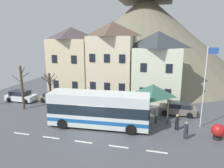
{
  "coord_description": "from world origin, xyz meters",
  "views": [
    {
      "loc": [
        6.28,
        -16.71,
        8.51
      ],
      "look_at": [
        0.83,
        4.08,
        3.62
      ],
      "focal_mm": 33.08,
      "sensor_mm": 36.0,
      "label": 1
    }
  ],
  "objects_px": {
    "townhouse_01": "(113,60)",
    "townhouse_02": "(157,66)",
    "harbour_buoy": "(218,131)",
    "townhouse_00": "(72,61)",
    "pedestrian_01": "(138,115)",
    "transit_bus": "(99,110)",
    "bus_shelter": "(153,90)",
    "parked_car_01": "(21,96)",
    "bare_tree_02": "(50,91)",
    "parked_car_00": "(178,108)",
    "hilltop_castle": "(145,35)",
    "pedestrian_00": "(156,115)",
    "public_bench": "(137,106)",
    "bare_tree_01": "(22,87)",
    "parked_car_02": "(55,97)",
    "flagpole": "(205,82)",
    "pedestrian_03": "(186,130)",
    "pedestrian_02": "(177,122)"
  },
  "relations": [
    {
      "from": "pedestrian_03",
      "to": "pedestrian_00",
      "type": "bearing_deg",
      "value": 133.84
    },
    {
      "from": "townhouse_02",
      "to": "parked_car_01",
      "type": "xyz_separation_m",
      "value": [
        -17.7,
        -5.66,
        -3.96
      ]
    },
    {
      "from": "pedestrian_03",
      "to": "bare_tree_01",
      "type": "xyz_separation_m",
      "value": [
        -18.42,
        3.1,
        1.93
      ]
    },
    {
      "from": "townhouse_02",
      "to": "transit_bus",
      "type": "distance_m",
      "value": 12.25
    },
    {
      "from": "pedestrian_00",
      "to": "public_bench",
      "type": "xyz_separation_m",
      "value": [
        -2.43,
        3.59,
        -0.36
      ]
    },
    {
      "from": "townhouse_02",
      "to": "harbour_buoy",
      "type": "distance_m",
      "value": 12.78
    },
    {
      "from": "bus_shelter",
      "to": "parked_car_00",
      "type": "distance_m",
      "value": 3.9
    },
    {
      "from": "townhouse_02",
      "to": "public_bench",
      "type": "xyz_separation_m",
      "value": [
        -1.96,
        -5.03,
        -4.19
      ]
    },
    {
      "from": "bus_shelter",
      "to": "parked_car_01",
      "type": "height_order",
      "value": "bus_shelter"
    },
    {
      "from": "transit_bus",
      "to": "parked_car_00",
      "type": "xyz_separation_m",
      "value": [
        7.56,
        5.39,
        -1.03
      ]
    },
    {
      "from": "bare_tree_01",
      "to": "townhouse_00",
      "type": "bearing_deg",
      "value": 69.93
    },
    {
      "from": "parked_car_01",
      "to": "pedestrian_03",
      "type": "distance_m",
      "value": 21.58
    },
    {
      "from": "parked_car_02",
      "to": "bare_tree_02",
      "type": "distance_m",
      "value": 4.7
    },
    {
      "from": "flagpole",
      "to": "bare_tree_01",
      "type": "relative_size",
      "value": 1.47
    },
    {
      "from": "pedestrian_02",
      "to": "public_bench",
      "type": "bearing_deg",
      "value": 133.16
    },
    {
      "from": "townhouse_01",
      "to": "pedestrian_03",
      "type": "relative_size",
      "value": 6.94
    },
    {
      "from": "hilltop_castle",
      "to": "townhouse_01",
      "type": "bearing_deg",
      "value": -98.71
    },
    {
      "from": "pedestrian_03",
      "to": "public_bench",
      "type": "relative_size",
      "value": 0.95
    },
    {
      "from": "transit_bus",
      "to": "bus_shelter",
      "type": "distance_m",
      "value": 6.33
    },
    {
      "from": "transit_bus",
      "to": "parked_car_00",
      "type": "bearing_deg",
      "value": 31.73
    },
    {
      "from": "pedestrian_02",
      "to": "flagpole",
      "type": "distance_m",
      "value": 4.5
    },
    {
      "from": "parked_car_00",
      "to": "pedestrian_00",
      "type": "height_order",
      "value": "pedestrian_00"
    },
    {
      "from": "harbour_buoy",
      "to": "bare_tree_01",
      "type": "relative_size",
      "value": 0.26
    },
    {
      "from": "bus_shelter",
      "to": "parked_car_02",
      "type": "bearing_deg",
      "value": 170.55
    },
    {
      "from": "townhouse_01",
      "to": "pedestrian_01",
      "type": "bearing_deg",
      "value": -61.16
    },
    {
      "from": "townhouse_00",
      "to": "pedestrian_03",
      "type": "bearing_deg",
      "value": -35.35
    },
    {
      "from": "parked_car_02",
      "to": "harbour_buoy",
      "type": "xyz_separation_m",
      "value": [
        18.79,
        -5.97,
        0.16
      ]
    },
    {
      "from": "parked_car_02",
      "to": "hilltop_castle",
      "type": "bearing_deg",
      "value": 71.82
    },
    {
      "from": "bus_shelter",
      "to": "parked_car_02",
      "type": "relative_size",
      "value": 0.84
    },
    {
      "from": "pedestrian_00",
      "to": "bare_tree_01",
      "type": "distance_m",
      "value": 15.9
    },
    {
      "from": "townhouse_00",
      "to": "parked_car_00",
      "type": "height_order",
      "value": "townhouse_00"
    },
    {
      "from": "townhouse_02",
      "to": "harbour_buoy",
      "type": "height_order",
      "value": "townhouse_02"
    },
    {
      "from": "parked_car_00",
      "to": "parked_car_02",
      "type": "relative_size",
      "value": 0.93
    },
    {
      "from": "pedestrian_00",
      "to": "bare_tree_01",
      "type": "height_order",
      "value": "bare_tree_01"
    },
    {
      "from": "public_bench",
      "to": "parked_car_01",
      "type": "bearing_deg",
      "value": -177.68
    },
    {
      "from": "townhouse_01",
      "to": "parked_car_00",
      "type": "distance_m",
      "value": 11.51
    },
    {
      "from": "parked_car_02",
      "to": "harbour_buoy",
      "type": "relative_size",
      "value": 3.18
    },
    {
      "from": "harbour_buoy",
      "to": "bare_tree_02",
      "type": "distance_m",
      "value": 17.28
    },
    {
      "from": "pedestrian_03",
      "to": "parked_car_01",
      "type": "bearing_deg",
      "value": 164.69
    },
    {
      "from": "townhouse_00",
      "to": "pedestrian_01",
      "type": "xyz_separation_m",
      "value": [
        11.13,
        -8.74,
        -4.11
      ]
    },
    {
      "from": "townhouse_00",
      "to": "pedestrian_00",
      "type": "relative_size",
      "value": 6.3
    },
    {
      "from": "harbour_buoy",
      "to": "bare_tree_01",
      "type": "distance_m",
      "value": 21.27
    },
    {
      "from": "townhouse_02",
      "to": "townhouse_01",
      "type": "bearing_deg",
      "value": 179.92
    },
    {
      "from": "public_bench",
      "to": "townhouse_01",
      "type": "bearing_deg",
      "value": 130.76
    },
    {
      "from": "parked_car_01",
      "to": "harbour_buoy",
      "type": "height_order",
      "value": "parked_car_01"
    },
    {
      "from": "townhouse_02",
      "to": "bare_tree_01",
      "type": "xyz_separation_m",
      "value": [
        -15.31,
        -8.26,
        -1.94
      ]
    },
    {
      "from": "pedestrian_02",
      "to": "harbour_buoy",
      "type": "bearing_deg",
      "value": -17.28
    },
    {
      "from": "public_bench",
      "to": "harbour_buoy",
      "type": "relative_size",
      "value": 1.17
    },
    {
      "from": "townhouse_01",
      "to": "townhouse_02",
      "type": "bearing_deg",
      "value": -0.08
    },
    {
      "from": "bus_shelter",
      "to": "parked_car_01",
      "type": "relative_size",
      "value": 0.91
    }
  ]
}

